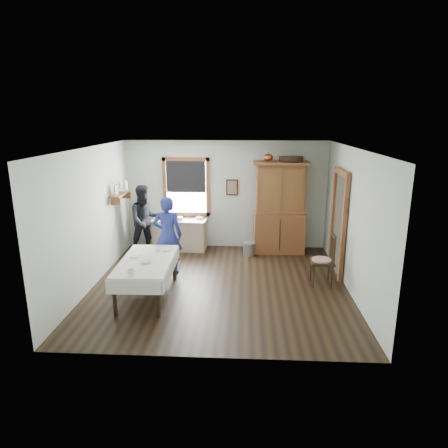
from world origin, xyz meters
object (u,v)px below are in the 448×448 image
(work_counter, at_px, (179,235))
(figure_dark, at_px, (146,223))
(pail, at_px, (249,249))
(wicker_basket, at_px, (260,248))
(dining_table, at_px, (147,278))
(china_hutch, at_px, (280,208))
(spindle_chair, at_px, (322,259))
(woman_blue, at_px, (168,238))

(work_counter, xyz_separation_m, figure_dark, (-0.75, -0.35, 0.40))
(pail, bearing_deg, wicker_basket, 39.48)
(dining_table, bearing_deg, wicker_basket, 50.73)
(dining_table, xyz_separation_m, figure_dark, (-0.61, 2.41, 0.42))
(work_counter, xyz_separation_m, dining_table, (-0.15, -2.76, -0.03))
(figure_dark, bearing_deg, work_counter, -2.33)
(china_hutch, relative_size, pail, 7.24)
(pail, relative_size, figure_dark, 0.20)
(work_counter, height_order, wicker_basket, work_counter)
(china_hutch, xyz_separation_m, dining_table, (-2.63, -2.74, -0.76))
(spindle_chair, bearing_deg, pail, 131.60)
(dining_table, relative_size, pail, 5.85)
(woman_blue, distance_m, figure_dark, 1.44)
(dining_table, distance_m, wicker_basket, 3.45)
(spindle_chair, height_order, woman_blue, woman_blue)
(wicker_basket, bearing_deg, dining_table, -129.27)
(china_hutch, xyz_separation_m, pail, (-0.74, -0.31, -0.96))
(work_counter, height_order, china_hutch, china_hutch)
(spindle_chair, distance_m, woman_blue, 3.20)
(dining_table, bearing_deg, pail, 52.08)
(wicker_basket, bearing_deg, figure_dark, -174.75)
(work_counter, distance_m, wicker_basket, 2.05)
(dining_table, bearing_deg, figure_dark, 104.16)
(china_hutch, xyz_separation_m, figure_dark, (-3.24, -0.33, -0.33))
(wicker_basket, xyz_separation_m, woman_blue, (-2.01, -1.47, 0.67))
(woman_blue, bearing_deg, figure_dark, -57.76)
(pail, distance_m, woman_blue, 2.21)
(dining_table, relative_size, figure_dark, 1.15)
(china_hutch, bearing_deg, wicker_basket, -171.94)
(woman_blue, bearing_deg, pail, -144.62)
(woman_blue, height_order, figure_dark, figure_dark)
(spindle_chair, height_order, figure_dark, figure_dark)
(spindle_chair, relative_size, pail, 3.41)
(china_hutch, distance_m, wicker_basket, 1.11)
(spindle_chair, relative_size, woman_blue, 0.68)
(spindle_chair, bearing_deg, wicker_basket, 122.03)
(china_hutch, relative_size, dining_table, 1.24)
(work_counter, bearing_deg, figure_dark, -151.06)
(spindle_chair, height_order, wicker_basket, spindle_chair)
(china_hutch, distance_m, figure_dark, 3.27)
(wicker_basket, height_order, figure_dark, figure_dark)
(spindle_chair, bearing_deg, woman_blue, 173.12)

